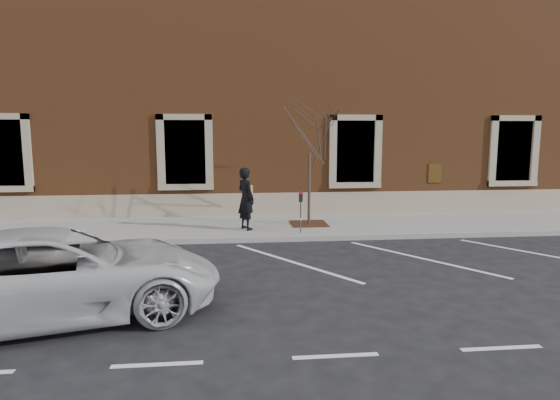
{
  "coord_description": "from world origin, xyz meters",
  "views": [
    {
      "loc": [
        -1.37,
        -12.94,
        3.03
      ],
      "look_at": [
        0.0,
        0.6,
        1.1
      ],
      "focal_mm": 30.0,
      "sensor_mm": 36.0,
      "label": 1
    }
  ],
  "objects": [
    {
      "name": "sidewalk_near",
      "position": [
        0.0,
        1.75,
        0.07
      ],
      "size": [
        40.0,
        3.5,
        0.15
      ],
      "primitive_type": "cube",
      "color": "gray",
      "rests_on": "ground"
    },
    {
      "name": "parking_stripes",
      "position": [
        0.0,
        -2.2,
        0.0
      ],
      "size": [
        28.0,
        4.4,
        0.01
      ],
      "primitive_type": null,
      "color": "silver",
      "rests_on": "ground"
    },
    {
      "name": "parking_meter",
      "position": [
        0.58,
        0.36,
        1.0
      ],
      "size": [
        0.11,
        0.08,
        1.22
      ],
      "rotation": [
        0.0,
        0.0,
        -0.03
      ],
      "color": "#595B60",
      "rests_on": "sidewalk_near"
    },
    {
      "name": "sapling",
      "position": [
        1.04,
        1.69,
        3.06
      ],
      "size": [
        2.49,
        2.49,
        4.15
      ],
      "color": "#45312A",
      "rests_on": "sidewalk_near"
    },
    {
      "name": "white_truck",
      "position": [
        -4.28,
        -5.16,
        0.74
      ],
      "size": [
        5.8,
        3.8,
        1.48
      ],
      "primitive_type": "imported",
      "rotation": [
        0.0,
        0.0,
        1.84
      ],
      "color": "silver",
      "rests_on": "ground"
    },
    {
      "name": "tree_grate",
      "position": [
        1.04,
        1.69,
        0.16
      ],
      "size": [
        1.15,
        1.15,
        0.03
      ],
      "primitive_type": "cube",
      "color": "#471E16",
      "rests_on": "sidewalk_near"
    },
    {
      "name": "curb_near",
      "position": [
        0.0,
        -0.05,
        0.07
      ],
      "size": [
        40.0,
        0.12,
        0.15
      ],
      "primitive_type": "cube",
      "color": "#9E9E99",
      "rests_on": "ground"
    },
    {
      "name": "building_civic",
      "position": [
        0.0,
        7.74,
        4.0
      ],
      "size": [
        40.0,
        8.62,
        8.0
      ],
      "color": "brown",
      "rests_on": "ground"
    },
    {
      "name": "ground",
      "position": [
        0.0,
        0.0,
        0.0
      ],
      "size": [
        120.0,
        120.0,
        0.0
      ],
      "primitive_type": "plane",
      "color": "#28282B",
      "rests_on": "ground"
    },
    {
      "name": "man",
      "position": [
        -0.99,
        1.06,
        1.09
      ],
      "size": [
        0.74,
        0.82,
        1.88
      ],
      "primitive_type": "imported",
      "rotation": [
        0.0,
        0.0,
        2.12
      ],
      "color": "black",
      "rests_on": "sidewalk_near"
    }
  ]
}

